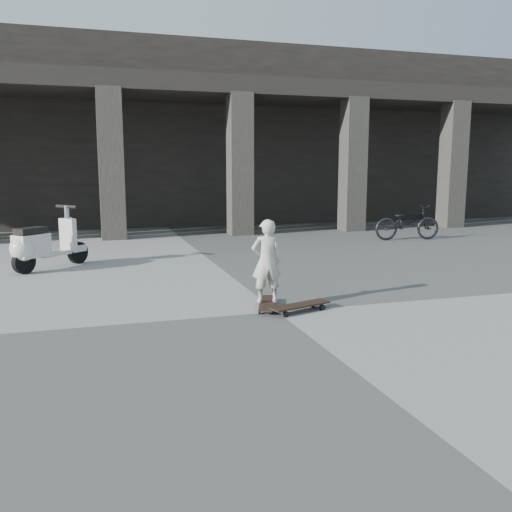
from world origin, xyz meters
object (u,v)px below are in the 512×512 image
object	(u,v)px
child	(267,261)
scooter	(38,246)
skateboard_spare	(300,306)
bicycle	(407,222)
longboard	(266,303)

from	to	relation	value
child	scooter	xyz separation A→B (m)	(-3.23, 3.85, -0.18)
skateboard_spare	bicycle	bearing A→B (deg)	30.25
child	bicycle	size ratio (longest dim) A/B	0.64
scooter	bicycle	world-z (taller)	scooter
longboard	bicycle	xyz separation A→B (m)	(5.84, 5.79, 0.40)
longboard	scooter	size ratio (longest dim) A/B	0.65
longboard	scooter	bearing A→B (deg)	58.74
skateboard_spare	bicycle	world-z (taller)	bicycle
longboard	scooter	distance (m)	5.04
skateboard_spare	scooter	size ratio (longest dim) A/B	0.68
child	bicycle	world-z (taller)	child
skateboard_spare	bicycle	size ratio (longest dim) A/B	0.51
longboard	bicycle	distance (m)	8.23
longboard	skateboard_spare	size ratio (longest dim) A/B	0.95
longboard	child	distance (m)	0.59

